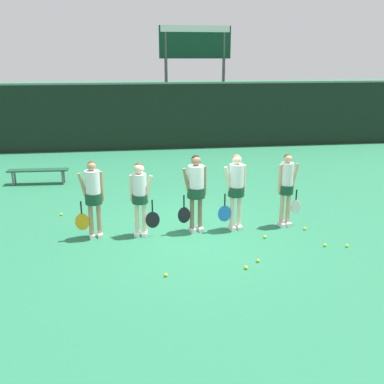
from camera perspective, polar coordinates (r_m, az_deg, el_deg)
ground_plane at (r=10.43m, az=-0.03°, el=-5.08°), size 140.00×140.00×0.00m
fence_windscreen at (r=19.71m, az=-4.20°, el=9.61°), size 60.00×0.08×2.87m
scoreboard at (r=21.61m, az=0.40°, el=17.24°), size 3.31×0.15×5.26m
bench_courtside at (r=15.05m, az=-18.97°, el=2.48°), size 1.88×0.44×0.47m
player_0 at (r=10.03m, az=-12.47°, el=-0.19°), size 0.66×0.37×1.74m
player_1 at (r=9.99m, az=-6.60°, el=-0.11°), size 0.64×0.35×1.68m
player_2 at (r=10.13m, az=0.49°, el=0.71°), size 0.67×0.41×1.80m
player_3 at (r=10.30m, az=5.61°, el=0.80°), size 0.66×0.37×1.79m
player_4 at (r=10.72m, az=11.94°, el=0.93°), size 0.61×0.34×1.75m
tennis_ball_0 at (r=10.15m, az=19.08°, el=-6.47°), size 0.07×0.07×0.07m
tennis_ball_1 at (r=8.41m, az=-3.34°, el=-10.47°), size 0.07×0.07×0.07m
tennis_ball_2 at (r=10.04m, az=16.54°, el=-6.48°), size 0.07×0.07×0.07m
tennis_ball_3 at (r=10.85m, az=14.13°, el=-4.53°), size 0.07×0.07×0.07m
tennis_ball_4 at (r=9.04m, az=8.37°, el=-8.61°), size 0.07×0.07×0.07m
tennis_ball_5 at (r=8.73m, az=6.88°, el=-9.49°), size 0.07×0.07×0.07m
tennis_ball_6 at (r=11.94m, az=-16.28°, el=-2.73°), size 0.07×0.07×0.07m
tennis_ball_7 at (r=10.19m, az=9.24°, el=-5.63°), size 0.07×0.07×0.07m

